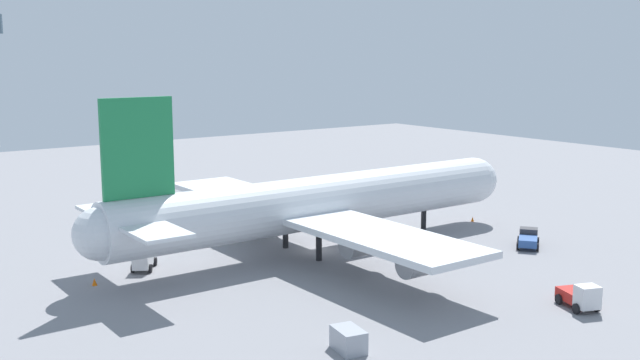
# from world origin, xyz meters

# --- Properties ---
(ground_plane) EXTENTS (238.04, 238.04, 0.00)m
(ground_plane) POSITION_xyz_m (0.00, 0.00, 0.00)
(ground_plane) COLOR gray
(cargo_airplane) EXTENTS (59.51, 52.56, 19.20)m
(cargo_airplane) POSITION_xyz_m (-0.16, 0.00, 5.84)
(cargo_airplane) COLOR silver
(cargo_airplane) RESTS_ON ground_plane
(baggage_tug) EXTENTS (3.60, 4.89, 2.57)m
(baggage_tug) POSITION_xyz_m (7.25, -31.09, 1.21)
(baggage_tug) COLOR silver
(baggage_tug) RESTS_ON ground_plane
(cargo_loader) EXTENTS (3.96, 4.66, 2.00)m
(cargo_loader) POSITION_xyz_m (-20.36, 5.01, 1.08)
(cargo_loader) COLOR white
(cargo_loader) RESTS_ON ground_plane
(pushback_tractor) EXTENTS (5.30, 4.74, 2.04)m
(pushback_tractor) POSITION_xyz_m (21.72, -13.69, 1.05)
(pushback_tractor) COLOR #333338
(pushback_tractor) RESTS_ON ground_plane
(cargo_container_fore) EXTENTS (2.51, 3.36, 1.85)m
(cargo_container_fore) POSITION_xyz_m (-16.24, -26.15, 0.93)
(cargo_container_fore) COLOR #999EA8
(cargo_container_fore) RESTS_ON ground_plane
(safety_cone_nose) EXTENTS (0.45, 0.45, 0.64)m
(safety_cone_nose) POSITION_xyz_m (26.78, -0.01, 0.32)
(safety_cone_nose) COLOR orange
(safety_cone_nose) RESTS_ON ground_plane
(safety_cone_tail) EXTENTS (0.53, 0.53, 0.76)m
(safety_cone_tail) POSITION_xyz_m (-26.78, 2.56, 0.38)
(safety_cone_tail) COLOR orange
(safety_cone_tail) RESTS_ON ground_plane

